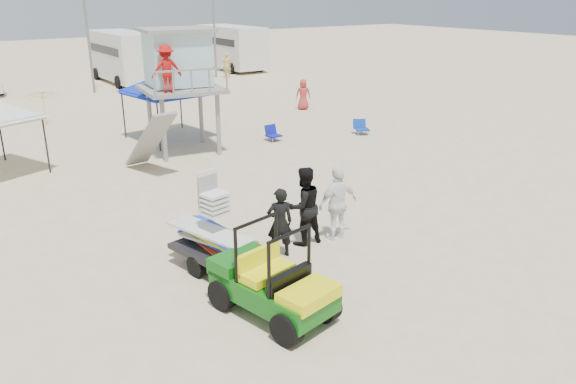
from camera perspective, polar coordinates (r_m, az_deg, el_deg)
ground at (r=11.42m, az=6.64°, el=-10.88°), size 140.00×140.00×0.00m
utility_cart at (r=10.48m, az=-1.54°, el=-8.50°), size 1.63×2.55×1.79m
surf_trailer at (r=12.32m, az=-7.50°, el=-4.31°), size 1.60×2.43×1.98m
man_left at (r=12.77m, az=-0.84°, el=-3.13°), size 0.71×0.58×1.66m
man_mid at (r=13.36m, az=1.59°, el=-1.43°), size 0.97×0.77×1.93m
man_right at (r=13.68m, az=5.08°, el=-1.16°), size 1.11×0.50×1.85m
lifeguard_tower at (r=21.29m, az=-11.27°, el=12.69°), size 3.14×3.14×4.43m
canopy_blue at (r=23.42m, az=-12.12°, el=11.50°), size 3.30×3.30×3.14m
umbrella_b at (r=28.04m, az=-23.47°, el=7.87°), size 2.20×2.22×1.56m
beach_chair_b at (r=23.03m, az=-1.61°, el=6.01°), size 0.59×0.63×0.64m
beach_chair_c at (r=24.30m, az=7.40°, el=6.59°), size 0.71×0.79×0.64m
rv_mid_right at (r=39.55m, az=-16.37°, el=13.23°), size 2.64×7.00×3.25m
rv_far_right at (r=44.57m, az=-5.73°, el=14.57°), size 2.64×6.60×3.25m
light_pole_left at (r=35.65m, az=-19.79°, el=15.81°), size 0.14×0.14×8.00m
light_pole_right at (r=40.37m, az=-7.55°, el=17.09°), size 0.14×0.14×8.00m
distant_beachgoers at (r=27.29m, az=-22.95°, el=7.86°), size 20.77×12.83×1.82m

